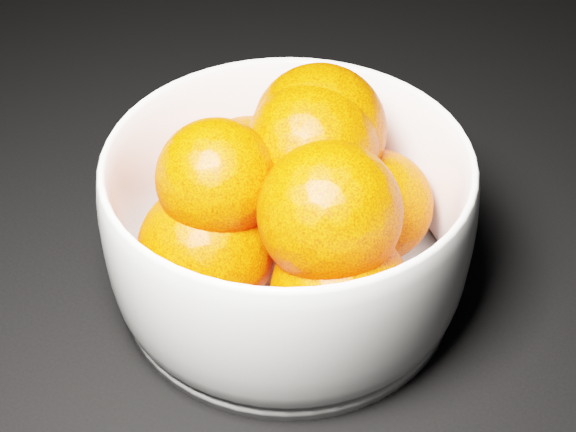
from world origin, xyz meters
The scene contains 2 objects.
bowl centered at (-0.25, 0.02, 0.06)m, with size 0.23×0.23×0.11m.
orange_pile centered at (-0.25, 0.02, 0.08)m, with size 0.19×0.18×0.13m.
Camera 1 is at (-0.02, -0.28, 0.39)m, focal length 50.00 mm.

